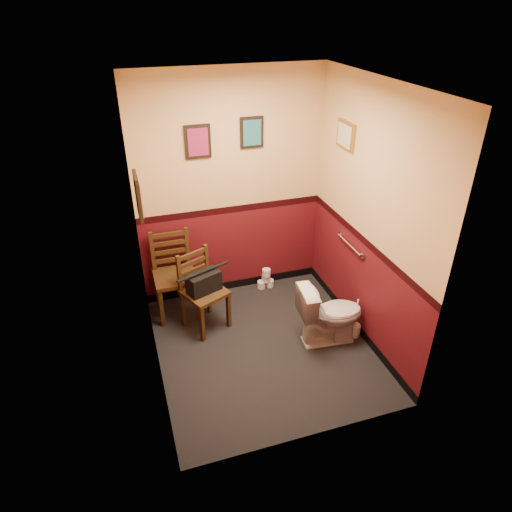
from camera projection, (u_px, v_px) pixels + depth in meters
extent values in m
cube|color=black|center=(263.00, 347.00, 4.93)|extent=(2.20, 2.40, 0.00)
cube|color=silver|center=(266.00, 84.00, 3.57)|extent=(2.20, 2.40, 0.00)
cube|color=#530F17|center=(231.00, 190.00, 5.24)|extent=(2.20, 0.00, 2.70)
cube|color=#530F17|center=(318.00, 310.00, 3.26)|extent=(2.20, 0.00, 2.70)
cube|color=#530F17|center=(144.00, 254.00, 3.96)|extent=(0.00, 2.40, 2.70)
cube|color=#530F17|center=(369.00, 221.00, 4.54)|extent=(0.00, 2.40, 2.70)
cylinder|color=silver|center=(349.00, 245.00, 4.94)|extent=(0.03, 0.50, 0.03)
cylinder|color=silver|center=(363.00, 256.00, 4.74)|extent=(0.02, 0.06, 0.06)
cylinder|color=silver|center=(341.00, 235.00, 5.15)|extent=(0.02, 0.06, 0.06)
cube|color=black|center=(198.00, 142.00, 4.83)|extent=(0.28, 0.03, 0.36)
cube|color=maroon|center=(198.00, 142.00, 4.82)|extent=(0.22, 0.01, 0.30)
cube|color=black|center=(252.00, 132.00, 4.96)|extent=(0.26, 0.03, 0.34)
cube|color=#246C75|center=(252.00, 133.00, 4.95)|extent=(0.20, 0.01, 0.28)
cube|color=black|center=(138.00, 196.00, 3.80)|extent=(0.03, 0.30, 0.38)
cube|color=beige|center=(140.00, 196.00, 3.80)|extent=(0.01, 0.24, 0.31)
cube|color=olive|center=(346.00, 135.00, 4.68)|extent=(0.03, 0.34, 0.28)
cube|color=beige|center=(344.00, 135.00, 4.67)|extent=(0.01, 0.28, 0.22)
imported|color=white|center=(330.00, 314.00, 4.87)|extent=(0.74, 0.45, 0.69)
cylinder|color=silver|center=(354.00, 330.00, 5.07)|extent=(0.14, 0.14, 0.14)
cylinder|color=silver|center=(356.00, 314.00, 4.95)|extent=(0.02, 0.02, 0.38)
cube|color=#523518|center=(175.00, 277.00, 5.21)|extent=(0.47, 0.47, 0.04)
cube|color=#523518|center=(162.00, 308.00, 5.12)|extent=(0.04, 0.04, 0.50)
cube|color=#523518|center=(157.00, 289.00, 5.45)|extent=(0.04, 0.04, 0.50)
cube|color=#523518|center=(197.00, 301.00, 5.23)|extent=(0.04, 0.04, 0.50)
cube|color=#523518|center=(191.00, 283.00, 5.56)|extent=(0.04, 0.04, 0.50)
cube|color=#523518|center=(153.00, 252.00, 5.21)|extent=(0.04, 0.04, 0.50)
cube|color=#523518|center=(187.00, 247.00, 5.31)|extent=(0.04, 0.04, 0.50)
cube|color=#523518|center=(171.00, 260.00, 5.33)|extent=(0.38, 0.03, 0.05)
cube|color=#523518|center=(170.00, 252.00, 5.27)|extent=(0.38, 0.03, 0.05)
cube|color=#523518|center=(169.00, 243.00, 5.22)|extent=(0.38, 0.03, 0.05)
cube|color=#523518|center=(169.00, 234.00, 5.16)|extent=(0.38, 0.03, 0.05)
cube|color=#523518|center=(205.00, 293.00, 5.02)|extent=(0.57, 0.57, 0.04)
cube|color=#523518|center=(202.00, 324.00, 4.91)|extent=(0.05, 0.05, 0.46)
cube|color=#523518|center=(183.00, 309.00, 5.14)|extent=(0.05, 0.05, 0.46)
cube|color=#523518|center=(229.00, 310.00, 5.12)|extent=(0.05, 0.05, 0.46)
cube|color=#523518|center=(209.00, 296.00, 5.36)|extent=(0.05, 0.05, 0.46)
cube|color=#523518|center=(179.00, 274.00, 4.92)|extent=(0.05, 0.05, 0.46)
cube|color=#523518|center=(206.00, 263.00, 5.13)|extent=(0.05, 0.05, 0.46)
cube|color=#523518|center=(194.00, 278.00, 5.09)|extent=(0.32, 0.17, 0.05)
cube|color=#523518|center=(193.00, 270.00, 5.04)|extent=(0.32, 0.17, 0.05)
cube|color=#523518|center=(193.00, 262.00, 4.99)|extent=(0.32, 0.17, 0.05)
cube|color=#523518|center=(192.00, 254.00, 4.94)|extent=(0.32, 0.17, 0.05)
cube|color=black|center=(204.00, 282.00, 4.95)|extent=(0.41, 0.30, 0.23)
cylinder|color=black|center=(203.00, 272.00, 4.88)|extent=(0.31, 0.15, 0.03)
cylinder|color=silver|center=(261.00, 285.00, 5.89)|extent=(0.10, 0.10, 0.09)
cylinder|color=silver|center=(270.00, 283.00, 5.92)|extent=(0.10, 0.10, 0.09)
cylinder|color=silver|center=(266.00, 278.00, 5.85)|extent=(0.10, 0.10, 0.09)
cylinder|color=silver|center=(266.00, 273.00, 5.79)|extent=(0.10, 0.10, 0.09)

